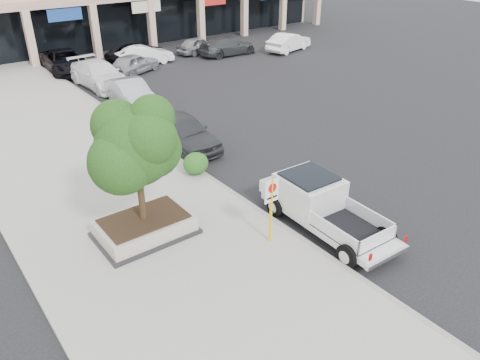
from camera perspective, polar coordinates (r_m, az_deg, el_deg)
name	(u,v)px	position (r m, az deg, el deg)	size (l,w,h in m)	color
ground	(304,209)	(17.81, 7.82, -3.51)	(120.00, 120.00, 0.00)	black
sidewalk	(102,188)	(19.67, -16.51, -0.97)	(8.00, 52.00, 0.15)	gray
curb	(186,162)	(21.11, -6.65, 2.17)	(0.20, 52.00, 0.15)	gray
planter	(145,226)	(16.13, -11.54, -5.56)	(3.20, 2.20, 0.68)	black
planter_tree	(137,144)	(14.90, -12.42, 4.31)	(2.90, 2.55, 4.00)	#311B13
no_parking_sign	(271,202)	(14.91, 3.84, -2.75)	(0.55, 0.09, 2.30)	yellow
hedge	(196,163)	(19.72, -5.42, 2.02)	(1.10, 0.99, 0.94)	#1F4112
pickup_truck	(328,208)	(16.31, 10.66, -3.42)	(2.03, 5.49, 1.73)	silver
curb_car_a	(184,132)	(22.49, -6.86, 5.88)	(1.90, 4.72, 1.61)	#2C2E31
curb_car_b	(131,94)	(28.60, -13.12, 10.22)	(1.65, 4.73, 1.56)	#A0A2A8
curb_car_c	(100,75)	(32.90, -16.73, 12.19)	(2.30, 5.66, 1.64)	white
curb_car_d	(65,61)	(37.38, -20.53, 13.40)	(2.62, 5.69, 1.58)	black
lot_car_a	(134,64)	(35.60, -12.82, 13.68)	(1.72, 4.28, 1.46)	#93959A
lot_car_b	(145,55)	(37.98, -11.52, 14.68)	(1.52, 4.35, 1.43)	white
lot_car_c	(228,46)	(40.29, -1.52, 15.99)	(2.02, 4.97, 1.44)	#323537
lot_car_d	(137,52)	(39.05, -12.41, 14.95)	(2.35, 5.10, 1.42)	black
lot_car_e	(198,45)	(41.10, -5.18, 16.07)	(1.60, 3.97, 1.35)	#95979D
lot_car_f	(289,42)	(41.90, 5.96, 16.39)	(1.62, 4.63, 1.53)	white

